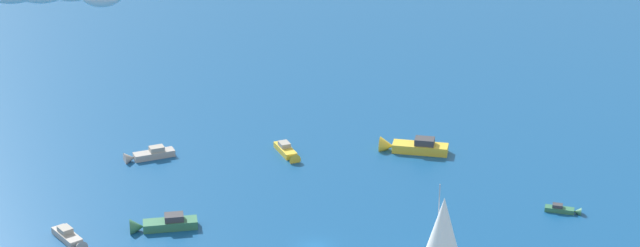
% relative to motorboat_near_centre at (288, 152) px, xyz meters
% --- Properties ---
extents(motorboat_near_centre, '(7.39, 5.33, 2.15)m').
position_rel_motorboat_near_centre_xyz_m(motorboat_near_centre, '(0.00, 0.00, 0.00)').
color(motorboat_near_centre, gold).
rests_on(motorboat_near_centre, ground_plane).
extents(motorboat_far_port, '(5.66, 8.06, 2.34)m').
position_rel_motorboat_near_centre_xyz_m(motorboat_far_port, '(-16.88, -14.82, 0.05)').
color(motorboat_far_port, '#9E9993').
rests_on(motorboat_far_port, ground_plane).
extents(motorboat_far_stbd, '(7.45, 3.44, 2.09)m').
position_rel_motorboat_near_centre_xyz_m(motorboat_far_stbd, '(-4.46, -40.32, -0.02)').
color(motorboat_far_stbd, '#9E9993').
rests_on(motorboat_far_stbd, ground_plane).
extents(sailboat_inshore, '(9.39, 6.76, 11.86)m').
position_rel_motorboat_near_centre_xyz_m(sailboat_inshore, '(38.93, -16.74, 4.83)').
color(sailboat_inshore, '#9E9993').
rests_on(sailboat_inshore, ground_plane).
extents(motorboat_ahead, '(5.19, 3.10, 1.47)m').
position_rel_motorboat_near_centre_xyz_m(motorboat_ahead, '(44.09, 8.47, -0.18)').
color(motorboat_ahead, '#33704C').
rests_on(motorboat_ahead, ground_plane).
extents(motorboat_mid_cluster, '(7.91, 8.40, 2.67)m').
position_rel_motorboat_near_centre_xyz_m(motorboat_mid_cluster, '(2.39, -30.26, 0.14)').
color(motorboat_mid_cluster, '#33704C').
rests_on(motorboat_mid_cluster, ground_plane).
extents(motorboat_outer_ring_b, '(11.22, 7.46, 3.22)m').
position_rel_motorboat_near_centre_xyz_m(motorboat_outer_ring_b, '(14.86, 13.41, 0.29)').
color(motorboat_outer_ring_b, gold).
rests_on(motorboat_outer_ring_b, ground_plane).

